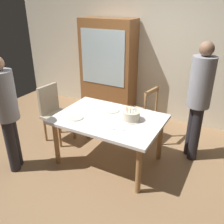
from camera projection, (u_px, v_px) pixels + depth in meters
name	position (u px, v px, depth m)	size (l,w,h in m)	color
ground	(109.00, 160.00, 3.71)	(6.40, 6.40, 0.00)	#93704C
back_wall	(156.00, 52.00, 4.63)	(6.40, 0.10, 2.60)	beige
dining_table	(109.00, 123.00, 3.44)	(1.48, 1.02, 0.72)	white
birthday_cake	(131.00, 116.00, 3.32)	(0.28, 0.28, 0.20)	silver
plate_near_celebrant	(75.00, 118.00, 3.40)	(0.22, 0.22, 0.01)	silver
plate_far_side	(112.00, 110.00, 3.62)	(0.22, 0.22, 0.01)	silver
fork_near_celebrant	(66.00, 116.00, 3.45)	(0.18, 0.02, 0.01)	silver
fork_far_side	(103.00, 108.00, 3.68)	(0.18, 0.02, 0.01)	silver
fork_near_guest	(119.00, 130.00, 3.09)	(0.18, 0.02, 0.01)	silver
chair_spindle_back	(141.00, 115.00, 4.10)	(0.52, 0.52, 0.95)	tan
chair_upholstered	(54.00, 110.00, 4.08)	(0.48, 0.48, 0.95)	tan
person_celebrant	(6.00, 109.00, 3.18)	(0.32, 0.32, 1.61)	#262328
person_guest	(199.00, 96.00, 3.40)	(0.32, 0.32, 1.74)	#262328
china_cabinet	(108.00, 68.00, 4.93)	(1.10, 0.45, 1.90)	brown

